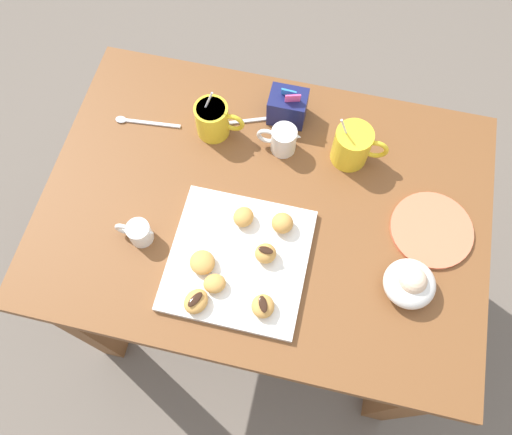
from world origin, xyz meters
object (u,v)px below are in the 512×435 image
(pastry_plate_square, at_px, (238,260))
(beignet_4, at_px, (266,253))
(ice_cream_bowl, at_px, (410,283))
(cream_pitcher_white, at_px, (283,139))
(beignet_2, at_px, (202,262))
(beignet_6, at_px, (215,284))
(chocolate_sauce_pitcher, at_px, (139,232))
(coffee_mug_yellow_right, at_px, (353,145))
(beignet_1, at_px, (263,306))
(beignet_3, at_px, (282,223))
(dining_table, at_px, (264,230))
(beignet_0, at_px, (243,217))
(beignet_5, at_px, (196,301))
(coffee_mug_yellow_left, at_px, (213,119))
(saucer_coral_left, at_px, (432,230))
(sugar_caddy, at_px, (287,107))

(pastry_plate_square, bearing_deg, beignet_4, 17.61)
(ice_cream_bowl, bearing_deg, cream_pitcher_white, 139.50)
(beignet_2, xyz_separation_m, beignet_6, (0.04, -0.04, -0.00))
(chocolate_sauce_pitcher, bearing_deg, beignet_2, -13.16)
(coffee_mug_yellow_right, bearing_deg, beignet_4, -115.32)
(beignet_1, xyz_separation_m, beignet_3, (0.00, 0.19, 0.00))
(dining_table, bearing_deg, beignet_0, -124.19)
(beignet_1, xyz_separation_m, beignet_5, (-0.14, -0.02, -0.00))
(coffee_mug_yellow_left, relative_size, beignet_5, 2.50)
(coffee_mug_yellow_right, distance_m, beignet_6, 0.45)
(beignet_6, bearing_deg, beignet_4, 44.35)
(chocolate_sauce_pitcher, bearing_deg, saucer_coral_left, 14.41)
(coffee_mug_yellow_right, distance_m, beignet_4, 0.33)
(pastry_plate_square, bearing_deg, beignet_1, -51.13)
(pastry_plate_square, height_order, beignet_2, beignet_2)
(coffee_mug_yellow_left, relative_size, cream_pitcher_white, 1.32)
(cream_pitcher_white, relative_size, beignet_6, 2.22)
(cream_pitcher_white, relative_size, sugar_caddy, 0.99)
(dining_table, xyz_separation_m, beignet_2, (-0.10, -0.18, 0.18))
(saucer_coral_left, distance_m, beignet_4, 0.38)
(beignet_2, bearing_deg, cream_pitcher_white, 72.53)
(pastry_plate_square, bearing_deg, chocolate_sauce_pitcher, 178.67)
(chocolate_sauce_pitcher, bearing_deg, coffee_mug_yellow_right, 36.32)
(beignet_5, bearing_deg, ice_cream_bowl, 17.85)
(pastry_plate_square, distance_m, beignet_3, 0.12)
(dining_table, height_order, saucer_coral_left, saucer_coral_left)
(beignet_3, height_order, beignet_6, beignet_3)
(coffee_mug_yellow_left, height_order, beignet_6, coffee_mug_yellow_left)
(beignet_0, bearing_deg, sugar_caddy, 83.44)
(chocolate_sauce_pitcher, bearing_deg, ice_cream_bowl, 1.62)
(beignet_1, bearing_deg, beignet_3, 89.58)
(beignet_0, bearing_deg, dining_table, 55.81)
(ice_cream_bowl, height_order, beignet_1, ice_cream_bowl)
(cream_pitcher_white, bearing_deg, ice_cream_bowl, -40.50)
(saucer_coral_left, relative_size, beignet_0, 3.90)
(dining_table, bearing_deg, beignet_6, -105.72)
(beignet_0, height_order, beignet_1, beignet_0)
(coffee_mug_yellow_right, bearing_deg, beignet_2, -127.73)
(pastry_plate_square, distance_m, saucer_coral_left, 0.44)
(dining_table, xyz_separation_m, beignet_0, (-0.04, -0.05, 0.18))
(beignet_1, distance_m, beignet_3, 0.19)
(beignet_2, distance_m, beignet_5, 0.08)
(ice_cream_bowl, xyz_separation_m, beignet_5, (-0.42, -0.14, -0.00))
(pastry_plate_square, bearing_deg, beignet_5, -117.91)
(cream_pitcher_white, relative_size, ice_cream_bowl, 0.95)
(coffee_mug_yellow_left, distance_m, beignet_5, 0.44)
(coffee_mug_yellow_left, height_order, saucer_coral_left, coffee_mug_yellow_left)
(beignet_1, distance_m, beignet_2, 0.16)
(sugar_caddy, bearing_deg, beignet_0, -96.56)
(pastry_plate_square, xyz_separation_m, sugar_caddy, (0.03, 0.39, 0.03))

